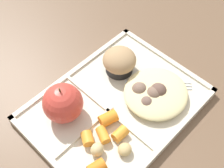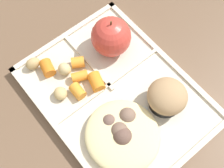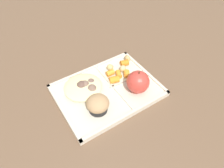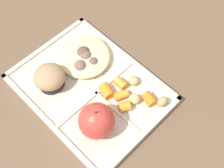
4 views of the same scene
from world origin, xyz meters
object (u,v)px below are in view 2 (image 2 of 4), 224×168
(lunch_tray, at_px, (116,95))
(green_apple, at_px, (111,37))
(plastic_fork, at_px, (139,149))
(bran_muffin, at_px, (167,97))

(lunch_tray, xyz_separation_m, green_apple, (-0.09, 0.06, 0.05))
(green_apple, distance_m, plastic_fork, 0.24)
(lunch_tray, bearing_deg, plastic_fork, -19.46)
(green_apple, height_order, plastic_fork, green_apple)
(green_apple, xyz_separation_m, bran_muffin, (0.17, -0.00, -0.01))
(lunch_tray, height_order, plastic_fork, lunch_tray)
(green_apple, height_order, bran_muffin, green_apple)
(green_apple, xyz_separation_m, plastic_fork, (0.21, -0.10, -0.04))
(lunch_tray, distance_m, green_apple, 0.12)
(bran_muffin, bearing_deg, plastic_fork, -70.16)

